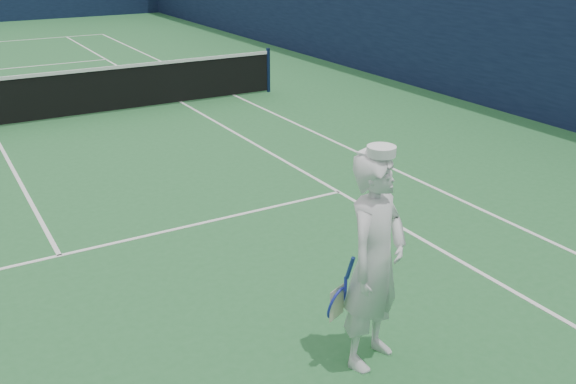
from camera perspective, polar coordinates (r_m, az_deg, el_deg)
name	(u,v)px	position (r m, az deg, el deg)	size (l,w,h in m)	color
tennis_player	(375,262)	(5.64, 7.73, -6.15)	(0.92, 0.72, 2.05)	silver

